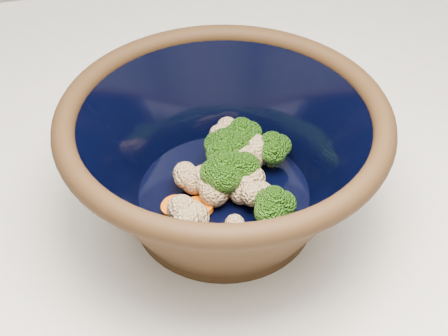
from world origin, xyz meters
name	(u,v)px	position (x,y,z in m)	size (l,w,h in m)	color
mixing_bowl	(224,158)	(-0.08, 0.06, 0.98)	(0.38, 0.38, 0.14)	black
vegetable_pile	(234,171)	(-0.07, 0.06, 0.96)	(0.15, 0.17, 0.06)	#608442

